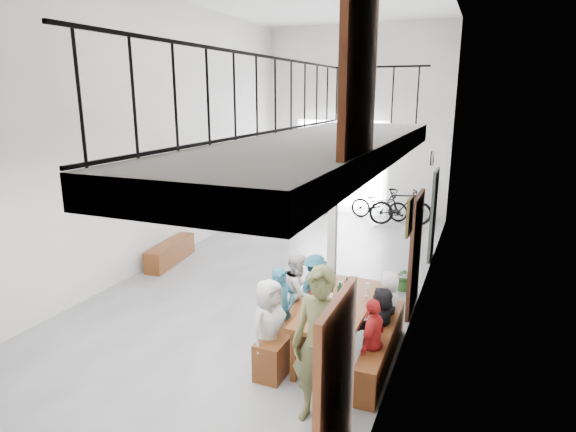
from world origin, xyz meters
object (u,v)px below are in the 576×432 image
at_px(bench_inner, 298,329).
at_px(side_bench, 171,252).
at_px(tasting_table, 340,308).
at_px(bicycle_near, 379,204).
at_px(oak_barrel, 257,206).
at_px(host_standing, 320,347).
at_px(serving_counter, 306,196).

distance_m(bench_inner, side_bench, 4.46).
relative_size(tasting_table, bicycle_near, 1.18).
distance_m(tasting_table, oak_barrel, 7.26).
bearing_deg(side_bench, host_standing, -38.65).
relative_size(bench_inner, bicycle_near, 1.31).
bearing_deg(bicycle_near, oak_barrel, 123.76).
bearing_deg(bench_inner, oak_barrel, 122.38).
bearing_deg(side_bench, bench_inner, -30.44).
bearing_deg(tasting_table, bench_inner, 179.50).
relative_size(tasting_table, side_bench, 1.22).
bearing_deg(oak_barrel, side_bench, -94.75).
bearing_deg(tasting_table, bicycle_near, 98.50).
xyz_separation_m(tasting_table, bench_inner, (-0.62, 0.01, -0.45)).
bearing_deg(oak_barrel, tasting_table, -55.02).
bearing_deg(serving_counter, side_bench, -110.23).
bearing_deg(bench_inner, serving_counter, 111.00).
height_order(oak_barrel, bicycle_near, oak_barrel).
bearing_deg(bench_inner, host_standing, -59.21).
distance_m(host_standing, bicycle_near, 9.22).
xyz_separation_m(tasting_table, oak_barrel, (-4.16, 5.95, -0.22)).
height_order(serving_counter, host_standing, host_standing).
relative_size(serving_counter, bicycle_near, 1.03).
distance_m(bench_inner, serving_counter, 8.32).
height_order(tasting_table, side_bench, tasting_table).
relative_size(oak_barrel, serving_counter, 0.55).
bearing_deg(serving_counter, oak_barrel, -121.34).
distance_m(side_bench, host_standing, 6.01).
bearing_deg(host_standing, oak_barrel, 125.88).
relative_size(oak_barrel, bicycle_near, 0.57).
relative_size(serving_counter, host_standing, 0.96).
relative_size(bench_inner, side_bench, 1.36).
distance_m(oak_barrel, serving_counter, 2.06).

